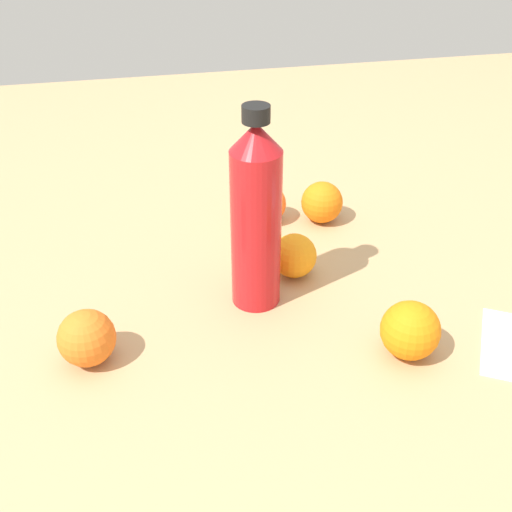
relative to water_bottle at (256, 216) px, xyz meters
name	(u,v)px	position (x,y,z in m)	size (l,w,h in m)	color
ground_plane	(276,299)	(-0.01, -0.03, -0.15)	(2.40, 2.40, 0.00)	tan
water_bottle	(256,216)	(0.00, 0.00, 0.00)	(0.08, 0.08, 0.31)	red
orange_0	(410,330)	(-0.17, -0.18, -0.11)	(0.08, 0.08, 0.08)	orange
orange_1	(322,202)	(0.22, -0.17, -0.11)	(0.08, 0.08, 0.08)	orange
orange_2	(267,204)	(0.24, -0.07, -0.11)	(0.07, 0.07, 0.07)	orange
orange_3	(294,256)	(0.05, -0.08, -0.11)	(0.07, 0.07, 0.07)	orange
orange_4	(87,338)	(-0.09, 0.25, -0.11)	(0.08, 0.08, 0.08)	orange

